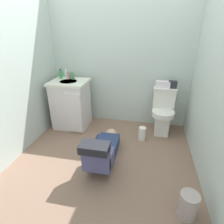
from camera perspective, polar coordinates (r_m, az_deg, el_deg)
ground_plane at (r=2.67m, az=-1.79°, el=-13.16°), size 2.85×3.10×0.04m
wall_back at (r=3.19m, az=2.56°, el=17.32°), size 2.51×0.08×2.40m
wall_left at (r=2.69m, az=-28.92°, el=12.87°), size 0.08×2.10×2.40m
wall_right at (r=2.20m, az=30.78°, el=10.32°), size 0.08×2.10×2.40m
toilet at (r=3.10m, az=15.47°, el=0.11°), size 0.36×0.46×0.75m
vanity_cabinet at (r=3.24m, az=-12.55°, el=2.52°), size 0.60×0.53×0.82m
faucet at (r=3.23m, az=-12.33°, el=10.92°), size 0.02×0.02×0.10m
person_plumber at (r=2.43m, az=-2.85°, el=-11.74°), size 0.39×1.06×0.52m
tissue_box at (r=3.04m, az=15.47°, el=8.30°), size 0.22×0.11×0.10m
toiletry_bag at (r=3.05m, az=18.31°, el=8.11°), size 0.12×0.09×0.11m
soap_dispenser at (r=3.29m, az=-15.60°, el=11.14°), size 0.06×0.06×0.17m
bottle_clear at (r=3.29m, az=-14.08°, el=11.43°), size 0.05×0.05×0.15m
bottle_pink at (r=3.23m, az=-13.11°, el=11.07°), size 0.04×0.04×0.13m
bottle_green at (r=3.19m, az=-12.08°, el=10.92°), size 0.05×0.05×0.12m
trash_can at (r=2.03m, az=22.53°, el=-25.17°), size 0.18×0.18×0.27m
paper_towel_roll at (r=2.93m, az=9.29°, el=-6.62°), size 0.11×0.11×0.21m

